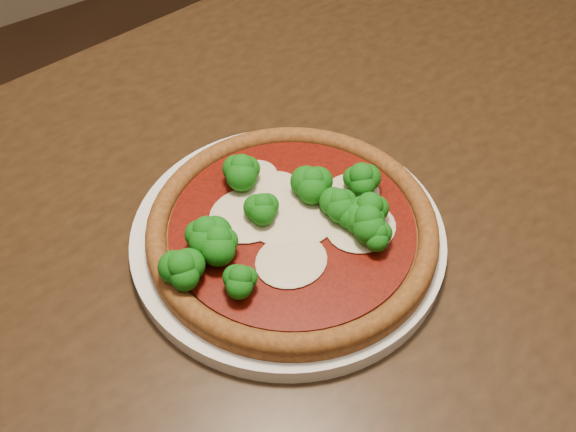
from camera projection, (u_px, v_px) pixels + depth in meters
dining_table at (278, 263)px, 0.75m from camera, size 1.39×0.94×0.75m
plate at (288, 237)px, 0.65m from camera, size 0.31×0.31×0.02m
pizza at (292, 224)px, 0.62m from camera, size 0.29×0.29×0.06m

